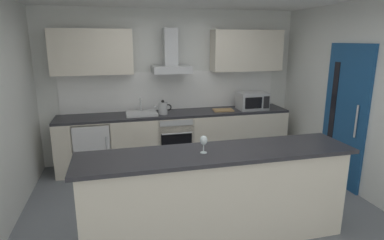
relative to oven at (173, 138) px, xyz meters
The scene contains 16 objects.
ground 1.68m from the oven, 87.94° to the right, with size 5.43×4.91×0.02m, color slate.
wall_back 0.93m from the oven, 81.89° to the left, with size 5.43×0.12×2.60m, color silver.
wall_right 2.95m from the oven, 34.60° to the right, with size 0.12×4.91×2.60m, color silver.
backsplash_tile 0.84m from the oven, 80.18° to the left, with size 3.76×0.02×0.66m, color white.
counter_back 0.06m from the oven, 24.44° to the left, with size 3.89×0.60×0.90m.
counter_island 2.24m from the oven, 88.92° to the right, with size 2.83×0.64×1.00m.
upper_cabinets 1.46m from the oven, 71.82° to the left, with size 3.84×0.32×0.70m.
side_door 2.68m from the oven, 30.73° to the right, with size 0.08×0.85×2.05m.
oven is the anchor object (origin of this frame).
refrigerator 1.32m from the oven, behind, with size 0.58×0.60×0.85m.
microwave 1.53m from the oven, ahead, with size 0.50×0.38×0.30m.
sink 0.70m from the oven, behind, with size 0.50×0.40×0.26m.
kettle 0.57m from the oven, 169.00° to the right, with size 0.29×0.15×0.24m.
range_hood 1.33m from the oven, 90.00° to the left, with size 0.62×0.45×0.72m.
wine_glass 2.35m from the oven, 92.84° to the right, with size 0.08×0.08×0.18m.
chopping_board 0.99m from the oven, ahead, with size 0.34×0.22×0.02m, color tan.
Camera 1 is at (-1.00, -3.52, 2.10)m, focal length 29.79 mm.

